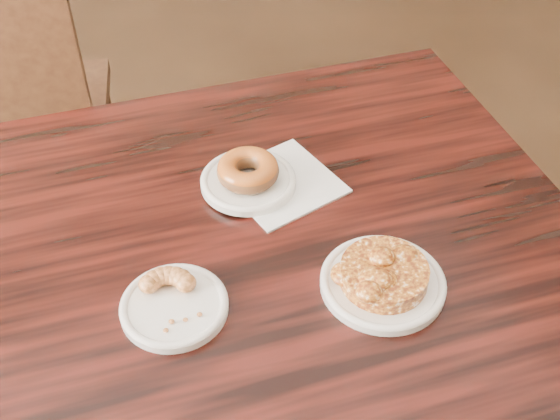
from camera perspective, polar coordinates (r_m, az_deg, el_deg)
name	(u,v)px	position (r m, az deg, el deg)	size (l,w,h in m)	color
floor	(330,418)	(1.75, 4.07, -16.54)	(5.00, 5.00, 0.00)	black
cafe_table	(280,401)	(1.33, 0.03, -15.26)	(0.96, 0.96, 0.75)	black
chair_far	(15,120)	(1.92, -20.77, 6.85)	(0.50, 0.50, 0.90)	black
napkin	(281,183)	(1.15, 0.12, 2.22)	(0.17, 0.17, 0.00)	white
plate_donut	(248,181)	(1.14, -2.59, 2.33)	(0.16, 0.16, 0.01)	white
plate_cruller	(174,307)	(0.98, -8.59, -7.79)	(0.15, 0.15, 0.01)	white
plate_fritter	(383,283)	(1.00, 8.34, -5.91)	(0.18, 0.18, 0.01)	white
glazed_donut	(248,170)	(1.13, -2.63, 3.24)	(0.10, 0.10, 0.04)	#943915
apple_fritter	(384,271)	(0.98, 8.49, -4.91)	(0.16, 0.16, 0.04)	#491907
cruller_fragment	(173,298)	(0.96, -8.70, -7.07)	(0.10, 0.10, 0.03)	brown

